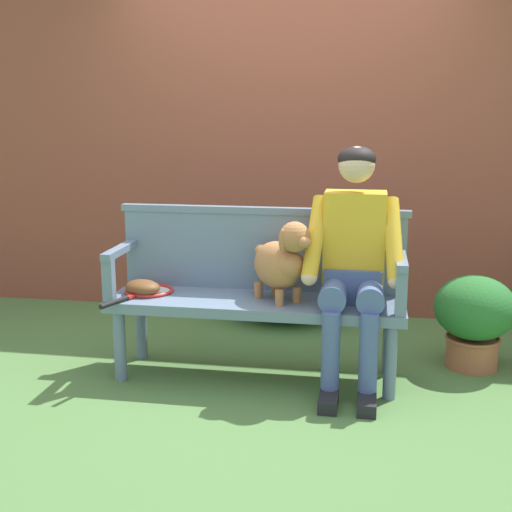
% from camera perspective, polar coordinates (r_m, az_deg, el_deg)
% --- Properties ---
extents(ground_plane, '(40.00, 40.00, 0.00)m').
position_cam_1_polar(ground_plane, '(4.02, 0.00, -10.18)').
color(ground_plane, '#4C753D').
extents(brick_garden_fence, '(8.00, 0.30, 2.62)m').
position_cam_1_polar(brick_garden_fence, '(5.19, 2.81, 9.73)').
color(brick_garden_fence, brown).
rests_on(brick_garden_fence, ground).
extents(hedge_bush_mid_right, '(0.90, 0.72, 0.70)m').
position_cam_1_polar(hedge_bush_mid_right, '(4.97, 2.35, -1.55)').
color(hedge_bush_mid_right, '#286B2D').
rests_on(hedge_bush_mid_right, ground).
extents(garden_bench, '(1.69, 0.49, 0.48)m').
position_cam_1_polar(garden_bench, '(3.88, 0.00, -4.53)').
color(garden_bench, slate).
rests_on(garden_bench, ground).
extents(bench_backrest, '(1.73, 0.06, 0.50)m').
position_cam_1_polar(bench_backrest, '(4.01, 0.52, 0.70)').
color(bench_backrest, slate).
rests_on(bench_backrest, garden_bench).
extents(bench_armrest_left_end, '(0.06, 0.49, 0.28)m').
position_cam_1_polar(bench_armrest_left_end, '(3.95, -11.83, -0.54)').
color(bench_armrest_left_end, slate).
rests_on(bench_armrest_left_end, garden_bench).
extents(bench_armrest_right_end, '(0.06, 0.49, 0.28)m').
position_cam_1_polar(bench_armrest_right_end, '(3.68, 12.23, -1.48)').
color(bench_armrest_right_end, slate).
rests_on(bench_armrest_right_end, garden_bench).
extents(person_seated, '(0.56, 0.64, 1.35)m').
position_cam_1_polar(person_seated, '(3.74, 8.29, -0.07)').
color(person_seated, black).
rests_on(person_seated, ground).
extents(dog_on_bench, '(0.42, 0.42, 0.47)m').
position_cam_1_polar(dog_on_bench, '(3.75, 2.22, -0.41)').
color(dog_on_bench, '#AD7042').
rests_on(dog_on_bench, garden_bench).
extents(tennis_racket, '(0.37, 0.58, 0.03)m').
position_cam_1_polar(tennis_racket, '(4.02, -9.32, -3.01)').
color(tennis_racket, red).
rests_on(tennis_racket, garden_bench).
extents(baseball_glove, '(0.27, 0.24, 0.09)m').
position_cam_1_polar(baseball_glove, '(3.98, -9.62, -2.65)').
color(baseball_glove, brown).
rests_on(baseball_glove, garden_bench).
extents(potted_plant, '(0.49, 0.49, 0.57)m').
position_cam_1_polar(potted_plant, '(4.26, 18.08, -4.82)').
color(potted_plant, '#A85B3D').
rests_on(potted_plant, ground).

